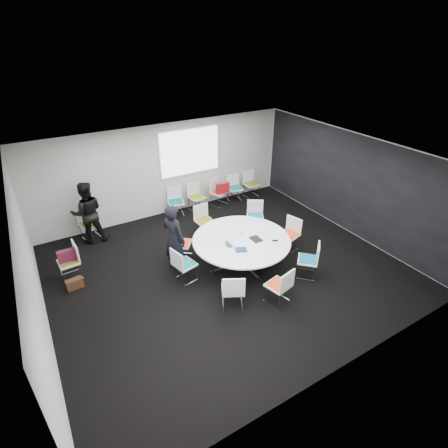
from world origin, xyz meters
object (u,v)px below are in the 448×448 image
chair_ring_a (289,240)px  brown_bag (75,284)px  chair_ring_g (278,292)px  chair_person_back (90,229)px  person_main (174,239)px  chair_ring_b (255,222)px  chair_back_b (197,202)px  chair_back_d (235,193)px  conference_table (241,245)px  cup (242,232)px  laptop (230,244)px  chair_back_a (176,207)px  chair_back_c (219,197)px  chair_ring_f (233,296)px  chair_ring_d (182,249)px  chair_spare_left (71,267)px  chair_ring_c (205,226)px  person_back (87,213)px  maroon_bag (67,256)px  chair_ring_e (185,270)px  chair_ring_h (307,266)px  chair_back_e (251,189)px

chair_ring_a → brown_bag: bearing=60.1°
chair_ring_g → chair_person_back: 5.54m
person_main → chair_ring_a: bearing=-122.9°
chair_ring_b → chair_back_b: same height
chair_back_d → chair_person_back: bearing=9.9°
chair_ring_g → chair_ring_a: bearing=31.5°
conference_table → chair_back_d: bearing=60.5°
cup → person_main: bearing=166.1°
chair_ring_b → chair_ring_g: (-1.31, -2.75, 0.00)m
chair_person_back → laptop: size_ratio=3.04×
chair_ring_g → chair_person_back: same height
chair_back_a → chair_back_c: 1.51m
chair_ring_f → chair_ring_g: bearing=5.5°
chair_back_d → chair_ring_d: bearing=46.4°
chair_spare_left → chair_ring_a: bearing=-111.9°
chair_ring_c → chair_back_b: same height
chair_back_b → conference_table: bearing=77.3°
chair_back_c → person_back: 4.17m
person_back → cup: size_ratio=19.31×
chair_back_c → chair_back_d: 0.62m
person_main → laptop: size_ratio=6.03×
chair_back_d → chair_ring_a: bearing=93.7°
maroon_bag → chair_ring_b: bearing=-4.6°
chair_back_b → chair_spare_left: (-4.12, -1.61, 0.00)m
chair_ring_c → chair_back_c: 1.95m
chair_ring_a → maroon_bag: (-5.19, 1.66, 0.34)m
conference_table → chair_ring_a: 1.48m
chair_ring_a → chair_ring_e: 2.93m
chair_ring_e → person_back: 3.28m
chair_ring_e → chair_spare_left: (-2.26, 1.45, 0.00)m
chair_ring_h → chair_ring_a: bearing=27.6°
chair_back_c → cup: (-1.04, -2.95, 0.50)m
laptop → cup: size_ratio=3.22×
chair_back_b → person_main: 3.24m
laptop → cup: cup is taller
chair_back_c → person_main: person_main is taller
chair_back_b → chair_ring_g: bearing=78.8°
chair_ring_a → chair_ring_g: same height
chair_ring_b → brown_bag: size_ratio=2.44×
chair_ring_h → person_back: person_back is taller
chair_ring_b → maroon_bag: 5.02m
chair_ring_g → person_back: bearing=109.3°
person_back → maroon_bag: person_back is taller
conference_table → chair_ring_g: size_ratio=2.69×
chair_back_a → cup: size_ratio=9.78×
chair_ring_d → chair_ring_g: (1.10, -2.54, 0.00)m
chair_back_e → chair_person_back: size_ratio=1.00×
chair_ring_b → chair_back_a: (-1.58, 2.02, 0.00)m
chair_ring_h → chair_ring_b: bearing=41.6°
chair_back_c → brown_bag: chair_back_c is taller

